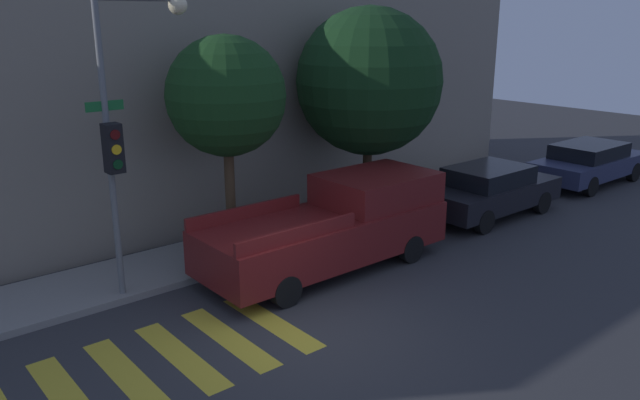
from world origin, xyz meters
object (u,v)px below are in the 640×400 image
object	(u,v)px
traffic_light_pole	(126,113)
sedan_middle	(589,162)
pickup_truck	(336,225)
tree_near_corner	(226,97)
tree_midblock	(369,82)
sedan_near_corner	(489,190)

from	to	relation	value
traffic_light_pole	sedan_middle	xyz separation A→B (m)	(15.11, -1.27, -2.92)
pickup_truck	sedan_middle	bearing A→B (deg)	-0.00
tree_near_corner	tree_midblock	world-z (taller)	tree_midblock
sedan_near_corner	sedan_middle	size ratio (longest dim) A/B	0.93
pickup_truck	tree_near_corner	xyz separation A→B (m)	(-1.49, 1.93, 2.72)
sedan_near_corner	tree_near_corner	world-z (taller)	tree_near_corner
sedan_near_corner	tree_near_corner	distance (m)	7.91
traffic_light_pole	sedan_near_corner	world-z (taller)	traffic_light_pole
sedan_near_corner	tree_near_corner	size ratio (longest dim) A/B	0.87
sedan_near_corner	tree_midblock	xyz separation A→B (m)	(-2.82, 1.93, 2.97)
traffic_light_pole	sedan_middle	size ratio (longest dim) A/B	1.24
sedan_near_corner	sedan_middle	xyz separation A→B (m)	(5.49, 0.00, -0.02)
traffic_light_pole	tree_midblock	bearing A→B (deg)	5.56
sedan_near_corner	sedan_middle	world-z (taller)	sedan_near_corner
pickup_truck	tree_near_corner	world-z (taller)	tree_near_corner
traffic_light_pole	sedan_middle	world-z (taller)	traffic_light_pole
pickup_truck	tree_midblock	size ratio (longest dim) A/B	1.01
tree_near_corner	tree_midblock	distance (m)	4.27
pickup_truck	tree_midblock	xyz separation A→B (m)	(2.79, 1.93, 2.77)
pickup_truck	tree_near_corner	bearing A→B (deg)	127.54
tree_midblock	pickup_truck	bearing A→B (deg)	-145.24
tree_near_corner	sedan_near_corner	bearing A→B (deg)	-15.26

